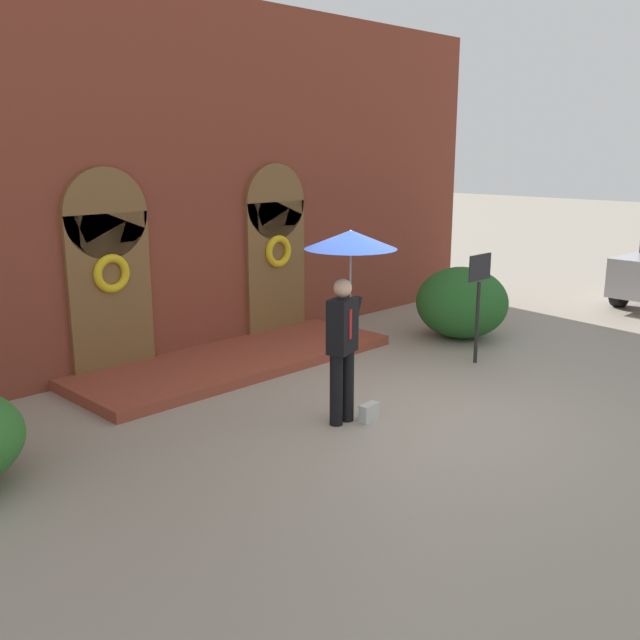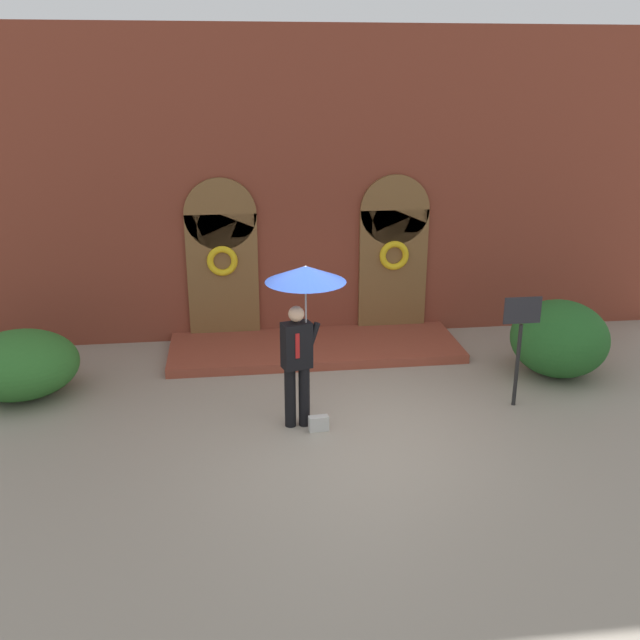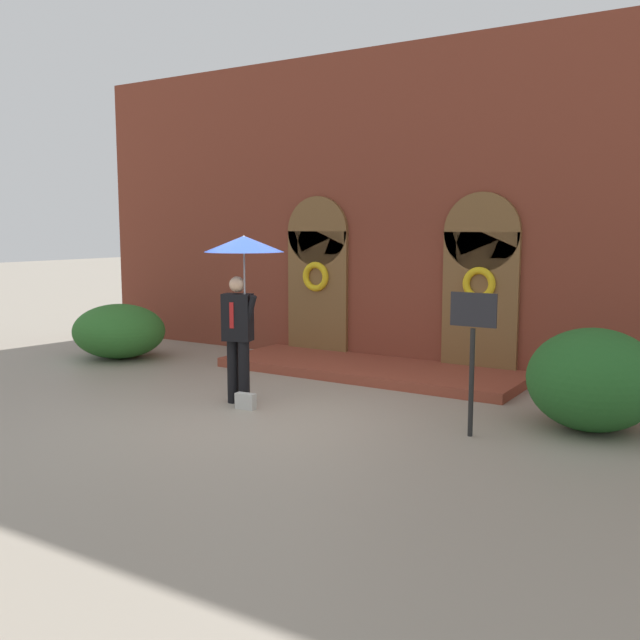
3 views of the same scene
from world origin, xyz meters
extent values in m
plane|color=gray|center=(0.00, 0.00, 0.00)|extent=(80.00, 80.00, 0.00)
cube|color=brown|center=(0.00, 4.20, 2.80)|extent=(14.00, 0.50, 5.60)
cube|color=brown|center=(-1.60, 3.91, 1.20)|extent=(1.30, 0.08, 2.40)
cylinder|color=brown|center=(-1.60, 3.91, 2.40)|extent=(1.30, 0.08, 1.30)
cube|color=brown|center=(1.60, 3.91, 1.20)|extent=(1.30, 0.08, 2.40)
cylinder|color=brown|center=(1.60, 3.91, 2.40)|extent=(1.30, 0.08, 1.30)
torus|color=gold|center=(-1.60, 3.84, 1.55)|extent=(0.56, 0.12, 0.56)
torus|color=gold|center=(1.60, 3.84, 1.55)|extent=(0.56, 0.12, 0.56)
cube|color=brown|center=(0.00, 3.05, 0.08)|extent=(5.20, 1.80, 0.16)
cylinder|color=black|center=(-0.69, 0.26, 0.45)|extent=(0.16, 0.16, 0.90)
cylinder|color=black|center=(-0.49, 0.26, 0.45)|extent=(0.16, 0.16, 0.90)
cube|color=black|center=(-0.59, 0.26, 1.23)|extent=(0.45, 0.34, 0.66)
cube|color=#A51919|center=(-0.59, 0.13, 1.27)|extent=(0.06, 0.03, 0.36)
sphere|color=tan|center=(-0.59, 0.26, 1.69)|extent=(0.22, 0.22, 0.22)
cylinder|color=black|center=(-0.37, 0.26, 1.33)|extent=(0.22, 0.09, 0.46)
cylinder|color=gray|center=(-0.46, 0.26, 1.65)|extent=(0.02, 0.02, 0.98)
cone|color=#284CB7|center=(-0.46, 0.26, 2.25)|extent=(1.10, 1.10, 0.22)
cone|color=white|center=(-0.46, 0.26, 2.27)|extent=(0.61, 0.61, 0.20)
cube|color=#B7B7B2|center=(-0.31, 0.06, 0.11)|extent=(0.29, 0.15, 0.22)
cylinder|color=black|center=(2.74, 0.50, 0.65)|extent=(0.06, 0.06, 1.30)
cube|color=#232328|center=(2.74, 0.50, 1.52)|extent=(0.56, 0.03, 0.40)
ellipsoid|color=#2D6B28|center=(-4.76, 1.83, 0.51)|extent=(1.79, 1.66, 1.03)
ellipsoid|color=#235B23|center=(3.91, 1.56, 0.63)|extent=(1.59, 1.64, 1.26)
camera|label=1|loc=(-6.63, -5.36, 3.28)|focal=40.00mm
camera|label=2|loc=(-1.45, -8.88, 4.80)|focal=40.00mm
camera|label=3|loc=(5.66, -7.43, 2.48)|focal=40.00mm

